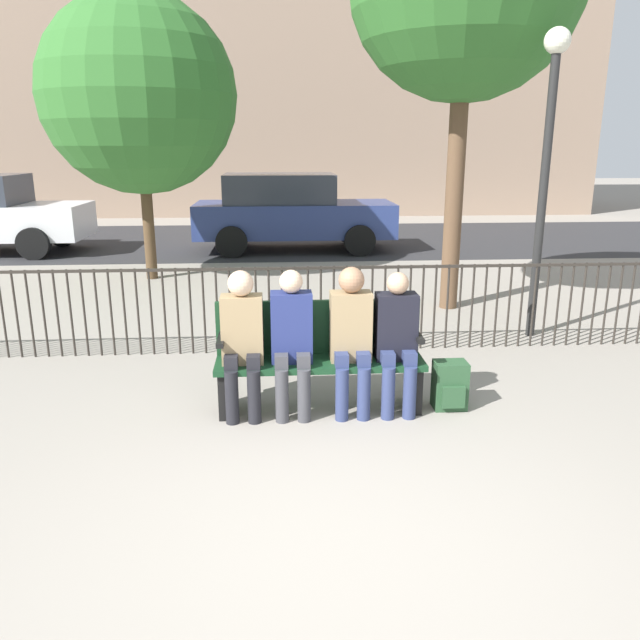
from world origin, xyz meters
name	(u,v)px	position (x,y,z in m)	size (l,w,h in m)	color
ground_plane	(344,549)	(0.00, 0.00, 0.00)	(80.00, 80.00, 0.00)	gray
park_bench	(319,352)	(0.00, 2.02, 0.49)	(1.75, 0.45, 0.92)	#14381E
seated_person_0	(242,336)	(-0.64, 1.89, 0.69)	(0.34, 0.39, 1.23)	black
seated_person_1	(292,336)	(-0.24, 1.89, 0.68)	(0.34, 0.39, 1.23)	#3D3D42
seated_person_2	(351,333)	(0.26, 1.89, 0.70)	(0.34, 0.39, 1.25)	navy
seated_person_3	(397,336)	(0.64, 1.89, 0.66)	(0.34, 0.39, 1.20)	navy
backpack	(450,386)	(1.12, 1.89, 0.21)	(0.28, 0.25, 0.42)	#284C2D
fence_railing	(308,302)	(-0.02, 3.54, 0.56)	(9.01, 0.03, 0.95)	#2D2823
tree_0	(139,95)	(-2.48, 7.63, 2.96)	(3.10, 3.10, 4.52)	#4C3823
lamp_post	(548,138)	(2.66, 3.95, 2.27)	(0.28, 0.28, 3.40)	black
street_surface	(291,240)	(0.00, 12.00, 0.00)	(24.00, 6.00, 0.01)	#2B2B2D
parked_car_1	(290,211)	(-0.04, 10.46, 0.84)	(4.20, 1.94, 1.62)	navy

